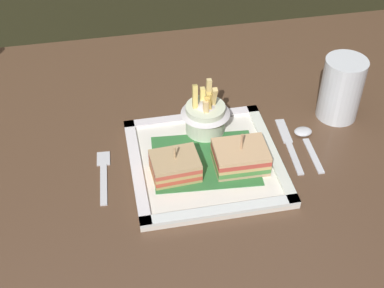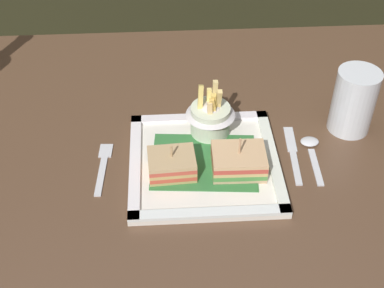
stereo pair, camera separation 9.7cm
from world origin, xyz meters
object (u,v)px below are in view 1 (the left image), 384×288
at_px(fries_cup, 205,113).
at_px(fork, 104,173).
at_px(square_plate, 205,162).
at_px(sandwich_half_left, 175,166).
at_px(water_glass, 340,92).
at_px(sandwich_half_right, 240,157).
at_px(dining_table, 180,198).
at_px(spoon, 306,138).
at_px(knife, 288,143).

distance_m(fries_cup, fork, 0.22).
height_order(square_plate, fries_cup, fries_cup).
height_order(sandwich_half_left, water_glass, water_glass).
bearing_deg(sandwich_half_right, fries_cup, 111.06).
bearing_deg(sandwich_half_right, water_glass, 26.69).
relative_size(square_plate, fries_cup, 2.46).
bearing_deg(sandwich_half_left, fork, 164.39).
xyz_separation_m(sandwich_half_right, water_glass, (0.23, 0.12, 0.02)).
xyz_separation_m(dining_table, spoon, (0.25, -0.00, 0.12)).
bearing_deg(knife, sandwich_half_right, -155.47).
xyz_separation_m(dining_table, water_glass, (0.33, 0.06, 0.17)).
bearing_deg(sandwich_half_right, spoon, 20.82).
bearing_deg(square_plate, water_glass, 17.67).
xyz_separation_m(sandwich_half_right, spoon, (0.15, 0.06, -0.03)).
distance_m(water_glass, spoon, 0.12).
relative_size(dining_table, sandwich_half_right, 14.54).
xyz_separation_m(sandwich_half_left, fork, (-0.13, 0.03, -0.03)).
relative_size(water_glass, spoon, 1.02).
bearing_deg(knife, square_plate, -171.24).
bearing_deg(fries_cup, water_glass, 2.12).
distance_m(dining_table, water_glass, 0.38).
distance_m(sandwich_half_left, water_glass, 0.37).
distance_m(sandwich_half_left, knife, 0.23).
height_order(sandwich_half_right, fork, sandwich_half_right).
xyz_separation_m(square_plate, spoon, (0.20, 0.03, -0.00)).
xyz_separation_m(square_plate, knife, (0.17, 0.03, -0.00)).
distance_m(fork, knife, 0.35).
xyz_separation_m(square_plate, fork, (-0.18, 0.01, -0.00)).
bearing_deg(sandwich_half_left, spoon, 11.88).
bearing_deg(sandwich_half_left, sandwich_half_right, 0.00).
bearing_deg(dining_table, knife, -1.65).
bearing_deg(fries_cup, sandwich_half_right, -68.94).
distance_m(sandwich_half_left, fries_cup, 0.13).
bearing_deg(sandwich_half_left, square_plate, 22.29).
relative_size(square_plate, knife, 1.70).
relative_size(sandwich_half_right, knife, 0.60).
distance_m(sandwich_half_right, spoon, 0.16).
bearing_deg(fork, fries_cup, 19.64).
height_order(sandwich_half_left, spoon, sandwich_half_left).
bearing_deg(square_plate, dining_table, 142.69).
distance_m(knife, spoon, 0.04).
bearing_deg(dining_table, square_plate, -37.31).
height_order(dining_table, fries_cup, fries_cup).
bearing_deg(water_glass, fries_cup, -177.88).
distance_m(dining_table, knife, 0.24).
bearing_deg(water_glass, sandwich_half_left, -161.54).
distance_m(sandwich_half_right, fork, 0.25).
bearing_deg(knife, sandwich_half_left, -167.58).
bearing_deg(sandwich_half_left, knife, 12.42).
height_order(dining_table, sandwich_half_right, sandwich_half_right).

